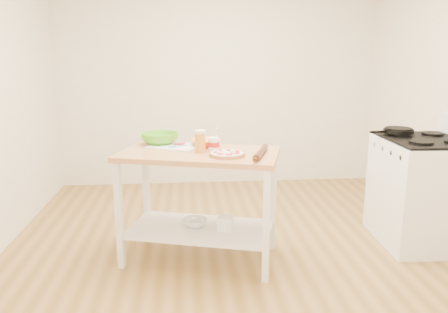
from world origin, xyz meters
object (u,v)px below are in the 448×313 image
spatula (177,146)px  green_bowl (160,139)px  shelf_bin (225,223)px  shelf_glass_bowl (195,223)px  gas_stove (422,191)px  skillet (398,131)px  yogurt_tub (214,144)px  prep_island (200,182)px  cutting_board (174,146)px  beer_pint (200,141)px  pizza (227,154)px  knife (166,143)px  rolling_pin (261,153)px  orange_bowl (206,143)px

spatula → green_bowl: size_ratio=0.47×
shelf_bin → shelf_glass_bowl: bearing=159.0°
gas_stove → green_bowl: gas_stove is taller
skillet → spatula: skillet is taller
skillet → green_bowl: size_ratio=1.33×
yogurt_tub → prep_island: bearing=-168.2°
cutting_board → beer_pint: bearing=-23.8°
prep_island → gas_stove: bearing=4.6°
spatula → shelf_glass_bowl: spatula is taller
shelf_bin → cutting_board: bearing=146.7°
skillet → pizza: 1.69m
pizza → knife: (-0.48, 0.45, 0.00)m
gas_stove → yogurt_tub: (-1.84, -0.13, 0.48)m
rolling_pin → shelf_bin: 0.67m
shelf_bin → green_bowl: bearing=144.6°
green_bowl → rolling_pin: (0.78, -0.50, -0.03)m
skillet → shelf_glass_bowl: bearing=-178.9°
green_bowl → yogurt_tub: bearing=-34.1°
knife → beer_pint: bearing=-49.4°
pizza → green_bowl: (-0.53, 0.49, 0.03)m
prep_island → yogurt_tub: bearing=11.8°
skillet → knife: bearing=173.4°
shelf_glass_bowl → rolling_pin: bearing=-23.7°
prep_island → gas_stove: 1.98m
prep_island → pizza: bearing=-39.5°
pizza → orange_bowl: orange_bowl is taller
prep_island → shelf_glass_bowl: (-0.04, 0.04, -0.36)m
skillet → spatula: size_ratio=2.84×
skillet → yogurt_tub: (-1.69, -0.35, -0.02)m
cutting_board → shelf_bin: cutting_board is taller
shelf_glass_bowl → yogurt_tub: bearing=-6.0°
orange_bowl → green_bowl: 0.40m
shelf_glass_bowl → prep_island: bearing=-45.8°
green_bowl → beer_pint: beer_pint is taller
orange_bowl → rolling_pin: orange_bowl is taller
rolling_pin → knife: bearing=148.0°
pizza → shelf_glass_bowl: (-0.24, 0.21, -0.62)m
pizza → knife: pizza is taller
spatula → skillet: bearing=-5.7°
cutting_board → spatula: size_ratio=3.33×
skillet → green_bowl: (-2.13, -0.05, -0.03)m
knife → shelf_bin: knife is taller
prep_island → orange_bowl: 0.35m
gas_stove → shelf_glass_bowl: 2.01m
gas_stove → spatula: gas_stove is taller
yogurt_tub → rolling_pin: (0.34, -0.20, -0.03)m
spatula → yogurt_tub: yogurt_tub is taller
pizza → knife: 0.65m
prep_island → cutting_board: cutting_board is taller
green_bowl → rolling_pin: green_bowl is taller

